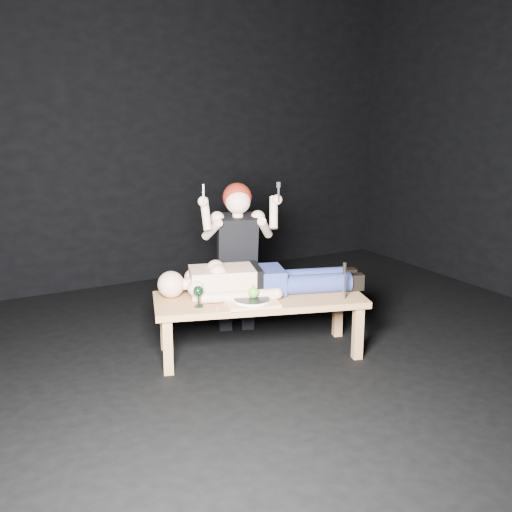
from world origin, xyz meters
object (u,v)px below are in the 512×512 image
Objects in this scene: table at (259,325)px; carving_knife at (344,281)px; kneeling_woman at (236,255)px; goblet at (198,296)px; serving_tray at (252,303)px; lying_man at (263,276)px.

carving_knife is (0.52, -0.34, 0.36)m from table.
goblet is at bearing -117.62° from kneeling_woman.
kneeling_woman is 3.44× the size of serving_tray.
lying_man is 9.73× the size of goblet.
table is 0.37m from lying_man.
kneeling_woman is (0.00, 0.44, 0.06)m from lying_man.
serving_tray is 2.43× the size of goblet.
carving_knife is at bearing -19.16° from goblet.
serving_tray is at bearing -87.85° from kneeling_woman.
table is at bearing 164.11° from carving_knife.
lying_man is 0.31m from serving_tray.
carving_knife is (0.44, -0.86, -0.05)m from kneeling_woman.
lying_man reaches higher than serving_tray.
goblet is (-0.56, -0.07, -0.05)m from lying_man.
carving_knife reaches higher than serving_tray.
goblet is 0.56× the size of carving_knife.
carving_knife is at bearing -42.89° from kneeling_woman.
table is at bearing -0.70° from goblet.
lying_man is 0.45m from kneeling_woman.
serving_tray is at bearing -20.50° from goblet.
goblet is at bearing -163.11° from table.
kneeling_woman is 0.97m from carving_knife.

